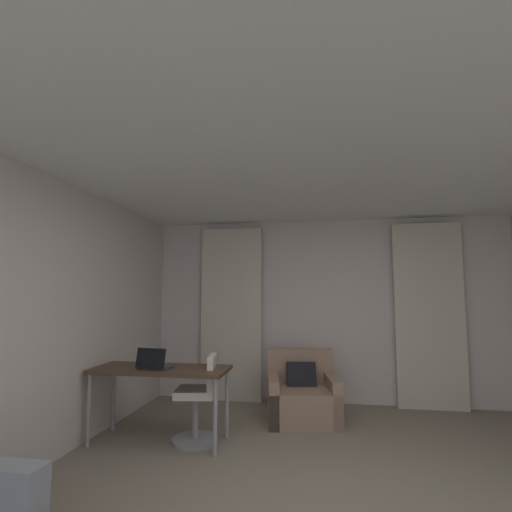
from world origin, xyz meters
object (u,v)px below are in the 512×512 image
desk_chair (199,403)px  desk (161,374)px  laptop (154,364)px  armchair (302,397)px

desk_chair → desk: bearing=-171.5°
desk → laptop: 0.15m
laptop → desk_chair: bearing=18.8°
desk → desk_chair: bearing=8.5°
laptop → desk: bearing=66.5°
desk_chair → laptop: (-0.44, -0.15, 0.40)m
desk_chair → laptop: bearing=-161.2°
desk_chair → armchair: bearing=40.7°
desk → desk_chair: 0.50m
desk → laptop: (-0.04, -0.09, 0.11)m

